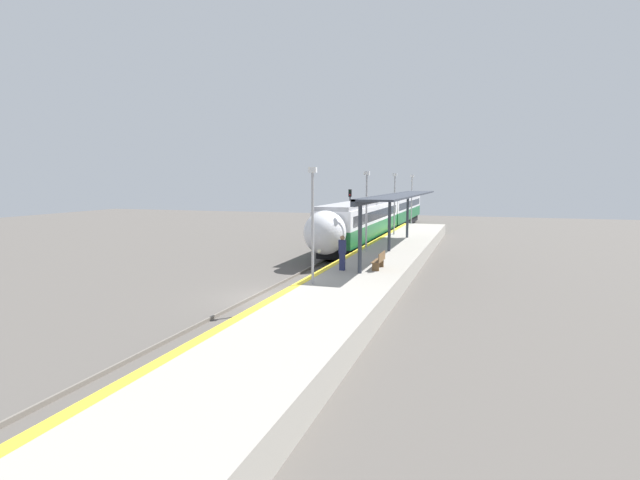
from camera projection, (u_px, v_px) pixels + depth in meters
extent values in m
plane|color=#56514C|center=(270.00, 298.00, 24.23)|extent=(120.00, 120.00, 0.00)
cube|color=slate|center=(257.00, 295.00, 24.44)|extent=(0.08, 90.00, 0.15)
cube|color=slate|center=(284.00, 297.00, 24.00)|extent=(0.08, 90.00, 0.15)
cube|color=black|center=(362.00, 240.00, 42.39)|extent=(2.49, 17.19, 0.78)
cube|color=#196633|center=(362.00, 230.00, 42.29)|extent=(2.83, 18.69, 0.91)
cube|color=#196633|center=(362.00, 223.00, 42.21)|extent=(2.84, 18.69, 0.31)
cube|color=silver|center=(362.00, 213.00, 42.11)|extent=(2.83, 18.69, 1.38)
cube|color=black|center=(362.00, 214.00, 42.12)|extent=(2.85, 17.19, 0.76)
cube|color=#9E9EA3|center=(362.00, 203.00, 42.01)|extent=(2.54, 18.69, 0.30)
cylinder|color=black|center=(330.00, 253.00, 36.12)|extent=(0.12, 0.88, 0.88)
cylinder|color=black|center=(350.00, 254.00, 35.68)|extent=(0.12, 0.88, 0.88)
cylinder|color=black|center=(339.00, 249.00, 38.20)|extent=(0.12, 0.88, 0.88)
cylinder|color=black|center=(357.00, 250.00, 37.76)|extent=(0.12, 0.88, 0.88)
cylinder|color=black|center=(366.00, 236.00, 47.06)|extent=(0.12, 0.88, 0.88)
cylinder|color=black|center=(381.00, 236.00, 46.62)|extent=(0.12, 0.88, 0.88)
cylinder|color=black|center=(371.00, 234.00, 49.14)|extent=(0.12, 0.88, 0.88)
cylinder|color=black|center=(385.00, 234.00, 48.69)|extent=(0.12, 0.88, 0.88)
ellipsoid|color=silver|center=(325.00, 233.00, 32.32)|extent=(2.71, 3.34, 2.86)
ellipsoid|color=black|center=(323.00, 226.00, 31.87)|extent=(1.98, 1.95, 1.46)
sphere|color=#F9F4CC|center=(319.00, 251.00, 31.26)|extent=(0.24, 0.24, 0.24)
cube|color=black|center=(399.00, 222.00, 60.78)|extent=(2.49, 17.19, 0.78)
cube|color=#196633|center=(399.00, 215.00, 60.68)|extent=(2.83, 18.69, 0.91)
cube|color=#196633|center=(399.00, 210.00, 60.61)|extent=(2.84, 18.69, 0.31)
cube|color=silver|center=(399.00, 203.00, 60.51)|extent=(2.83, 18.69, 1.38)
cube|color=black|center=(399.00, 204.00, 60.52)|extent=(2.85, 17.19, 0.76)
cube|color=#9E9EA3|center=(399.00, 196.00, 60.41)|extent=(2.54, 18.69, 0.30)
cylinder|color=black|center=(382.00, 228.00, 54.52)|extent=(0.12, 0.88, 0.88)
cylinder|color=black|center=(395.00, 229.00, 54.08)|extent=(0.12, 0.88, 0.88)
cylinder|color=black|center=(386.00, 227.00, 56.59)|extent=(0.12, 0.88, 0.88)
cylinder|color=black|center=(398.00, 227.00, 56.15)|extent=(0.12, 0.88, 0.88)
cylinder|color=black|center=(399.00, 220.00, 65.45)|extent=(0.12, 0.88, 0.88)
cylinder|color=black|center=(410.00, 221.00, 65.01)|extent=(0.12, 0.88, 0.88)
cylinder|color=black|center=(401.00, 219.00, 67.53)|extent=(0.12, 0.88, 0.88)
cylinder|color=black|center=(412.00, 219.00, 67.09)|extent=(0.12, 0.88, 0.88)
cube|color=#9E998E|center=(347.00, 293.00, 22.97)|extent=(4.30, 64.00, 1.05)
cube|color=yellow|center=(308.00, 279.00, 23.51)|extent=(0.40, 64.00, 0.01)
cube|color=brown|center=(376.00, 267.00, 25.52)|extent=(0.36, 0.06, 0.42)
cube|color=brown|center=(380.00, 263.00, 26.69)|extent=(0.36, 0.06, 0.42)
cube|color=brown|center=(378.00, 261.00, 26.08)|extent=(0.44, 1.66, 0.03)
cube|color=brown|center=(382.00, 256.00, 25.99)|extent=(0.04, 1.66, 0.44)
cube|color=navy|center=(342.00, 262.00, 25.71)|extent=(0.28, 0.20, 0.88)
cube|color=navy|center=(342.00, 247.00, 25.62)|extent=(0.36, 0.22, 0.69)
sphere|color=#936B4C|center=(342.00, 238.00, 25.56)|extent=(0.24, 0.24, 0.24)
cylinder|color=#59595E|center=(350.00, 218.00, 47.66)|extent=(0.14, 0.14, 4.10)
cube|color=black|center=(350.00, 193.00, 47.37)|extent=(0.28, 0.20, 0.70)
sphere|color=black|center=(350.00, 191.00, 47.25)|extent=(0.14, 0.14, 0.14)
sphere|color=red|center=(350.00, 195.00, 47.29)|extent=(0.14, 0.14, 0.14)
cylinder|color=#9E9EA3|center=(313.00, 229.00, 22.11)|extent=(0.12, 0.12, 4.95)
cube|color=silver|center=(313.00, 170.00, 21.80)|extent=(0.36, 0.20, 0.24)
cylinder|color=#9E9EA3|center=(366.00, 214.00, 32.28)|extent=(0.12, 0.12, 4.95)
cube|color=silver|center=(367.00, 173.00, 31.97)|extent=(0.36, 0.20, 0.24)
cylinder|color=#9E9EA3|center=(394.00, 206.00, 42.45)|extent=(0.12, 0.12, 4.95)
cube|color=silver|center=(395.00, 175.00, 42.14)|extent=(0.36, 0.20, 0.24)
cylinder|color=#9E9EA3|center=(412.00, 201.00, 52.62)|extent=(0.12, 0.12, 4.95)
cube|color=silver|center=(412.00, 176.00, 52.31)|extent=(0.36, 0.20, 0.24)
cylinder|color=#333842|center=(360.00, 239.00, 24.72)|extent=(0.20, 0.20, 3.47)
cylinder|color=#333842|center=(389.00, 225.00, 32.47)|extent=(0.20, 0.20, 3.47)
cylinder|color=#333842|center=(407.00, 216.00, 40.21)|extent=(0.20, 0.20, 3.47)
cube|color=#333842|center=(390.00, 197.00, 32.25)|extent=(0.24, 19.41, 0.36)
cube|color=#333842|center=(404.00, 195.00, 31.96)|extent=(2.00, 19.41, 0.10)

